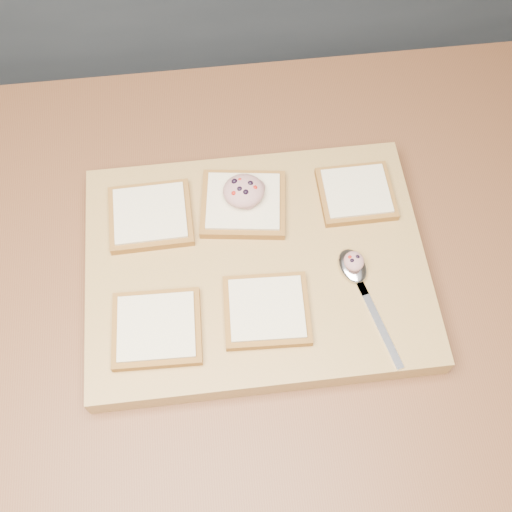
{
  "coord_description": "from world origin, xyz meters",
  "views": [
    {
      "loc": [
        -0.13,
        -0.45,
        1.76
      ],
      "look_at": [
        -0.08,
        -0.02,
        0.95
      ],
      "focal_mm": 45.0,
      "sensor_mm": 36.0,
      "label": 1
    }
  ],
  "objects_px": {
    "bread_far_center": "(243,204)",
    "spoon": "(356,274)",
    "tuna_salad_dollop": "(244,191)",
    "cutting_board": "(256,266)"
  },
  "relations": [
    {
      "from": "bread_far_center",
      "to": "spoon",
      "type": "height_order",
      "value": "bread_far_center"
    },
    {
      "from": "cutting_board",
      "to": "tuna_salad_dollop",
      "type": "relative_size",
      "value": 7.94
    },
    {
      "from": "tuna_salad_dollop",
      "to": "spoon",
      "type": "height_order",
      "value": "tuna_salad_dollop"
    },
    {
      "from": "tuna_salad_dollop",
      "to": "spoon",
      "type": "relative_size",
      "value": 0.33
    },
    {
      "from": "cutting_board",
      "to": "bread_far_center",
      "type": "xyz_separation_m",
      "value": [
        -0.01,
        0.09,
        0.03
      ]
    },
    {
      "from": "bread_far_center",
      "to": "spoon",
      "type": "bearing_deg",
      "value": -42.41
    },
    {
      "from": "cutting_board",
      "to": "bread_far_center",
      "type": "relative_size",
      "value": 3.52
    },
    {
      "from": "cutting_board",
      "to": "tuna_salad_dollop",
      "type": "bearing_deg",
      "value": 93.82
    },
    {
      "from": "cutting_board",
      "to": "bread_far_center",
      "type": "distance_m",
      "value": 0.1
    },
    {
      "from": "bread_far_center",
      "to": "spoon",
      "type": "relative_size",
      "value": 0.74
    }
  ]
}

